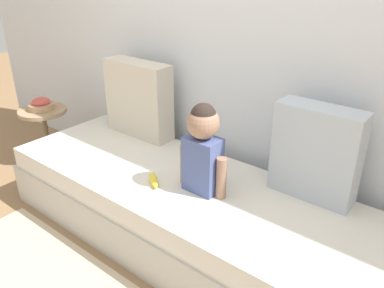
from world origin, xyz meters
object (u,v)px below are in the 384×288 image
at_px(throw_pillow_left, 139,99).
at_px(toddler, 203,146).
at_px(banana, 154,180).
at_px(couch, 181,209).
at_px(fruit_bowl, 41,105).
at_px(throw_pillow_right, 316,153).
at_px(side_table, 44,122).

height_order(throw_pillow_left, toddler, throw_pillow_left).
bearing_deg(banana, couch, 54.87).
height_order(throw_pillow_left, fruit_bowl, throw_pillow_left).
distance_m(throw_pillow_right, side_table, 2.21).
distance_m(throw_pillow_left, throw_pillow_right, 1.30).
xyz_separation_m(couch, fruit_bowl, (-1.53, 0.06, 0.31)).
bearing_deg(fruit_bowl, throw_pillow_left, 15.92).
xyz_separation_m(throw_pillow_left, banana, (0.56, -0.45, -0.24)).
distance_m(toddler, fruit_bowl, 1.70).
height_order(throw_pillow_left, side_table, throw_pillow_left).
xyz_separation_m(throw_pillow_right, fruit_bowl, (-2.18, -0.25, -0.15)).
bearing_deg(fruit_bowl, banana, -7.79).
distance_m(couch, side_table, 1.54).
bearing_deg(throw_pillow_right, couch, -154.29).
bearing_deg(toddler, couch, 176.27).
xyz_separation_m(throw_pillow_right, toddler, (-0.49, -0.32, 0.01)).
height_order(throw_pillow_right, side_table, throw_pillow_right).
height_order(toddler, banana, toddler).
distance_m(banana, fruit_bowl, 1.45).
relative_size(throw_pillow_left, throw_pillow_right, 1.05).
relative_size(throw_pillow_right, fruit_bowl, 2.49).
bearing_deg(couch, throw_pillow_left, 154.29).
xyz_separation_m(couch, throw_pillow_right, (0.65, 0.31, 0.46)).
distance_m(couch, throw_pillow_left, 0.87).
distance_m(banana, side_table, 1.45).
distance_m(couch, throw_pillow_right, 0.86).
height_order(couch, toddler, toddler).
relative_size(throw_pillow_left, fruit_bowl, 2.62).
bearing_deg(fruit_bowl, throw_pillow_right, 6.53).
bearing_deg(toddler, banana, -154.79).
xyz_separation_m(couch, throw_pillow_left, (-0.65, 0.31, 0.48)).
bearing_deg(toddler, fruit_bowl, 177.45).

